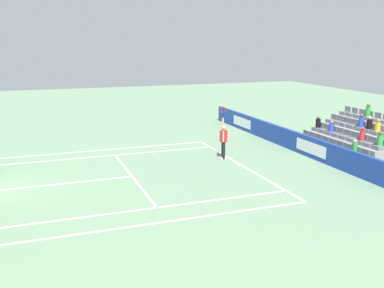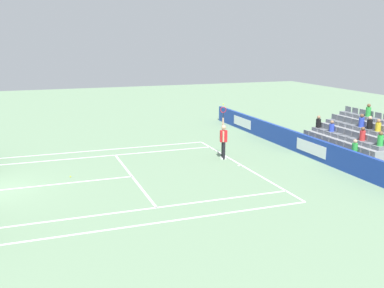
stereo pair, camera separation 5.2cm
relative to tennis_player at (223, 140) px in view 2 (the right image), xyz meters
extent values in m
cube|color=white|center=(-1.47, -0.33, -0.99)|extent=(10.97, 0.10, 0.01)
cube|color=white|center=(-1.47, 5.16, -0.99)|extent=(8.23, 0.10, 0.01)
cube|color=white|center=(-1.47, 8.36, -0.99)|extent=(0.10, 6.40, 0.01)
cube|color=white|center=(2.64, 5.61, -0.99)|extent=(0.10, 11.89, 0.01)
cube|color=white|center=(-5.59, 5.61, -0.99)|extent=(0.10, 11.89, 0.01)
cube|color=white|center=(4.01, 5.61, -0.99)|extent=(0.10, 11.89, 0.01)
cube|color=white|center=(-6.96, 5.61, -0.99)|extent=(0.10, 11.89, 0.01)
cube|color=white|center=(-1.47, -0.23, -0.99)|extent=(0.10, 0.20, 0.01)
cube|color=#193899|center=(-1.47, -4.43, -0.45)|extent=(24.13, 0.20, 1.09)
cube|color=white|center=(-1.47, -4.32, -0.45)|extent=(2.57, 0.01, 0.61)
cube|color=white|center=(6.57, -4.32, -0.45)|extent=(2.57, 0.01, 0.61)
cylinder|color=black|center=(-0.12, 0.03, -0.54)|extent=(0.16, 0.16, 0.90)
cylinder|color=black|center=(0.11, -0.03, -0.54)|extent=(0.16, 0.16, 0.90)
cube|color=white|center=(-0.12, 0.03, -0.95)|extent=(0.18, 0.28, 0.08)
cube|color=white|center=(0.11, -0.03, -0.95)|extent=(0.18, 0.28, 0.08)
cube|color=red|center=(-0.01, 0.00, 0.21)|extent=(0.30, 0.40, 0.60)
sphere|color=#D3A884|center=(-0.01, 0.00, 0.67)|extent=(0.24, 0.24, 0.24)
cylinder|color=#D3A884|center=(0.21, -0.05, 0.82)|extent=(0.09, 0.09, 0.62)
cylinder|color=#D3A884|center=(-0.21, 0.10, 0.23)|extent=(0.09, 0.09, 0.56)
cylinder|color=black|center=(0.21, -0.05, 1.27)|extent=(0.04, 0.04, 0.28)
torus|color=red|center=(0.21, -0.05, 1.55)|extent=(0.10, 0.31, 0.31)
sphere|color=#D1E533|center=(0.21, -0.05, 1.83)|extent=(0.07, 0.07, 0.07)
cube|color=gray|center=(-1.47, -5.50, -0.78)|extent=(5.58, 0.95, 0.42)
cube|color=slate|center=(-3.95, -5.50, -0.47)|extent=(0.48, 0.44, 0.20)
cube|color=slate|center=(-3.95, -5.70, -0.22)|extent=(0.48, 0.04, 0.30)
cube|color=slate|center=(-3.33, -5.50, -0.47)|extent=(0.48, 0.44, 0.20)
cube|color=slate|center=(-3.33, -5.70, -0.22)|extent=(0.48, 0.04, 0.30)
cube|color=slate|center=(-2.71, -5.50, -0.47)|extent=(0.48, 0.44, 0.20)
cube|color=slate|center=(-2.71, -5.70, -0.22)|extent=(0.48, 0.04, 0.30)
cube|color=slate|center=(-2.09, -5.50, -0.47)|extent=(0.48, 0.44, 0.20)
cube|color=slate|center=(-2.09, -5.70, -0.22)|extent=(0.48, 0.04, 0.30)
cube|color=slate|center=(-1.47, -5.50, -0.47)|extent=(0.48, 0.44, 0.20)
cube|color=slate|center=(-1.47, -5.70, -0.22)|extent=(0.48, 0.04, 0.30)
cube|color=slate|center=(-0.85, -5.50, -0.47)|extent=(0.48, 0.44, 0.20)
cube|color=slate|center=(-0.85, -5.70, -0.22)|extent=(0.48, 0.04, 0.30)
cube|color=slate|center=(-0.23, -5.50, -0.47)|extent=(0.48, 0.44, 0.20)
cube|color=slate|center=(-0.23, -5.70, -0.22)|extent=(0.48, 0.04, 0.30)
cube|color=slate|center=(0.39, -5.50, -0.47)|extent=(0.48, 0.44, 0.20)
cube|color=slate|center=(0.39, -5.70, -0.22)|extent=(0.48, 0.04, 0.30)
cube|color=slate|center=(1.01, -5.50, -0.47)|extent=(0.48, 0.44, 0.20)
cube|color=slate|center=(1.01, -5.70, -0.22)|extent=(0.48, 0.04, 0.30)
cube|color=gray|center=(-1.47, -6.45, -0.57)|extent=(5.58, 0.95, 0.84)
cube|color=slate|center=(-3.95, -6.45, -0.05)|extent=(0.48, 0.44, 0.20)
cube|color=slate|center=(-3.95, -6.65, 0.20)|extent=(0.48, 0.04, 0.30)
cube|color=slate|center=(-3.33, -6.45, -0.05)|extent=(0.48, 0.44, 0.20)
cube|color=slate|center=(-3.33, -6.65, 0.20)|extent=(0.48, 0.04, 0.30)
cube|color=slate|center=(-2.71, -6.45, -0.05)|extent=(0.48, 0.44, 0.20)
cube|color=slate|center=(-2.71, -6.65, 0.20)|extent=(0.48, 0.04, 0.30)
cube|color=slate|center=(-2.09, -6.45, -0.05)|extent=(0.48, 0.44, 0.20)
cube|color=slate|center=(-2.09, -6.65, 0.20)|extent=(0.48, 0.04, 0.30)
cube|color=slate|center=(-1.47, -6.45, -0.05)|extent=(0.48, 0.44, 0.20)
cube|color=slate|center=(-1.47, -6.65, 0.20)|extent=(0.48, 0.04, 0.30)
cube|color=slate|center=(-0.85, -6.45, -0.05)|extent=(0.48, 0.44, 0.20)
cube|color=slate|center=(-0.85, -6.65, 0.20)|extent=(0.48, 0.04, 0.30)
cube|color=slate|center=(-0.23, -6.45, -0.05)|extent=(0.48, 0.44, 0.20)
cube|color=slate|center=(-0.23, -6.65, 0.20)|extent=(0.48, 0.04, 0.30)
cube|color=slate|center=(0.39, -6.45, -0.05)|extent=(0.48, 0.44, 0.20)
cube|color=slate|center=(0.39, -6.65, 0.20)|extent=(0.48, 0.04, 0.30)
cube|color=slate|center=(1.01, -6.45, -0.05)|extent=(0.48, 0.44, 0.20)
cube|color=slate|center=(1.01, -6.65, 0.20)|extent=(0.48, 0.04, 0.30)
cube|color=gray|center=(-1.47, -7.40, -0.36)|extent=(5.58, 0.95, 1.26)
cube|color=slate|center=(-2.71, -7.40, 0.37)|extent=(0.48, 0.44, 0.20)
cube|color=slate|center=(-2.71, -7.60, 0.62)|extent=(0.48, 0.04, 0.30)
cube|color=slate|center=(-2.09, -7.40, 0.37)|extent=(0.48, 0.44, 0.20)
cube|color=slate|center=(-2.09, -7.60, 0.62)|extent=(0.48, 0.04, 0.30)
cube|color=slate|center=(-1.47, -7.40, 0.37)|extent=(0.48, 0.44, 0.20)
cube|color=slate|center=(-1.47, -7.60, 0.62)|extent=(0.48, 0.04, 0.30)
cube|color=slate|center=(-0.85, -7.40, 0.37)|extent=(0.48, 0.44, 0.20)
cube|color=slate|center=(-0.85, -7.60, 0.62)|extent=(0.48, 0.04, 0.30)
cube|color=slate|center=(-0.23, -7.40, 0.37)|extent=(0.48, 0.44, 0.20)
cube|color=slate|center=(-0.23, -7.60, 0.62)|extent=(0.48, 0.04, 0.30)
cube|color=slate|center=(0.39, -7.40, 0.37)|extent=(0.48, 0.44, 0.20)
cube|color=slate|center=(0.39, -7.60, 0.62)|extent=(0.48, 0.04, 0.30)
cube|color=slate|center=(1.01, -7.40, 0.37)|extent=(0.48, 0.44, 0.20)
cube|color=slate|center=(1.01, -7.60, 0.62)|extent=(0.48, 0.04, 0.30)
cube|color=gray|center=(-1.47, -8.35, -0.15)|extent=(5.58, 0.95, 1.68)
cube|color=slate|center=(-2.09, -8.35, 0.79)|extent=(0.48, 0.44, 0.20)
cube|color=slate|center=(-1.47, -8.35, 0.79)|extent=(0.48, 0.44, 0.20)
cube|color=slate|center=(-1.47, -8.55, 1.04)|extent=(0.48, 0.04, 0.30)
cube|color=slate|center=(-0.85, -8.35, 0.79)|extent=(0.48, 0.44, 0.20)
cube|color=slate|center=(-0.85, -8.55, 1.04)|extent=(0.48, 0.04, 0.30)
cube|color=slate|center=(-0.23, -8.35, 0.79)|extent=(0.48, 0.44, 0.20)
cube|color=slate|center=(-0.23, -8.55, 1.04)|extent=(0.48, 0.04, 0.30)
cube|color=slate|center=(0.39, -8.35, 0.79)|extent=(0.48, 0.44, 0.20)
cube|color=slate|center=(0.39, -8.55, 1.04)|extent=(0.48, 0.04, 0.30)
cube|color=slate|center=(1.01, -8.35, 0.79)|extent=(0.48, 0.44, 0.20)
cube|color=slate|center=(1.01, -8.55, 1.04)|extent=(0.48, 0.04, 0.30)
cylinder|color=blue|center=(-1.47, -7.45, 0.72)|extent=(0.28, 0.28, 0.51)
sphere|color=brown|center=(-1.47, -7.45, 1.07)|extent=(0.20, 0.20, 0.20)
cylinder|color=yellow|center=(-2.71, -7.45, 0.69)|extent=(0.28, 0.28, 0.44)
sphere|color=#9E7251|center=(-2.71, -7.45, 1.01)|extent=(0.20, 0.20, 0.20)
cylinder|color=black|center=(-2.09, -7.45, 0.71)|extent=(0.28, 0.28, 0.49)
sphere|color=#D3A884|center=(-2.09, -7.45, 1.06)|extent=(0.20, 0.20, 0.20)
cylinder|color=green|center=(-3.33, -5.55, -0.13)|extent=(0.28, 0.28, 0.48)
sphere|color=#D3A884|center=(-3.33, -5.55, 0.21)|extent=(0.20, 0.20, 0.20)
cylinder|color=black|center=(1.01, -6.50, 0.30)|extent=(0.28, 0.28, 0.50)
sphere|color=#9E7251|center=(1.01, -6.50, 0.65)|extent=(0.20, 0.20, 0.20)
cylinder|color=green|center=(-0.85, -8.40, 1.14)|extent=(0.28, 0.28, 0.51)
sphere|color=brown|center=(-0.85, -8.40, 1.50)|extent=(0.20, 0.20, 0.20)
cylinder|color=red|center=(-2.71, -6.50, 0.30)|extent=(0.28, 0.28, 0.51)
sphere|color=brown|center=(-2.71, -6.50, 0.65)|extent=(0.20, 0.20, 0.20)
cylinder|color=green|center=(-3.95, -6.50, 0.31)|extent=(0.28, 0.28, 0.51)
sphere|color=brown|center=(-3.95, -6.50, 0.66)|extent=(0.20, 0.20, 0.20)
cylinder|color=blue|center=(-0.23, -6.50, 0.26)|extent=(0.28, 0.28, 0.42)
sphere|color=#9E7251|center=(-0.23, -6.50, 0.57)|extent=(0.20, 0.20, 0.20)
sphere|color=#D1E533|center=(-0.66, 7.79, -0.96)|extent=(0.07, 0.07, 0.07)
camera|label=1|loc=(-20.51, 9.25, 5.00)|focal=41.67mm
camera|label=2|loc=(-20.53, 9.20, 5.00)|focal=41.67mm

